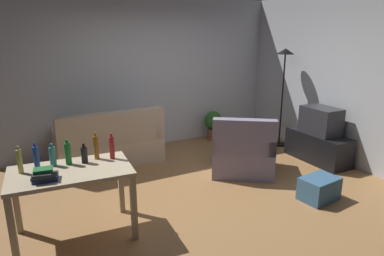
{
  "coord_description": "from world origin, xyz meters",
  "views": [
    {
      "loc": [
        -2.13,
        -3.76,
        2.13
      ],
      "look_at": [
        0.1,
        0.5,
        0.75
      ],
      "focal_mm": 32.11,
      "sensor_mm": 36.0,
      "label": 1
    }
  ],
  "objects_px": {
    "tv": "(321,121)",
    "storage_box": "(319,189)",
    "torchiere_lamp": "(284,71)",
    "bottle_squat": "(20,161)",
    "bottle_amber": "(96,147)",
    "armchair": "(243,153)",
    "bottle_green": "(68,153)",
    "bottle_dark": "(84,155)",
    "bottle_tall": "(53,156)",
    "desk": "(71,180)",
    "bottle_red": "(112,147)",
    "book_stack": "(44,175)",
    "couch": "(110,145)",
    "bottle_blue": "(36,158)",
    "potted_plant": "(213,123)",
    "tv_stand": "(318,147)"
  },
  "relations": [
    {
      "from": "tv",
      "to": "storage_box",
      "type": "height_order",
      "value": "tv"
    },
    {
      "from": "torchiere_lamp",
      "to": "bottle_squat",
      "type": "xyz_separation_m",
      "value": [
        -4.42,
        -1.19,
        -0.53
      ]
    },
    {
      "from": "tv",
      "to": "bottle_amber",
      "type": "bearing_deg",
      "value": 93.16
    },
    {
      "from": "armchair",
      "to": "bottle_squat",
      "type": "bearing_deg",
      "value": 42.88
    },
    {
      "from": "armchair",
      "to": "storage_box",
      "type": "height_order",
      "value": "armchair"
    },
    {
      "from": "bottle_green",
      "to": "bottle_dark",
      "type": "xyz_separation_m",
      "value": [
        0.16,
        -0.04,
        -0.03
      ]
    },
    {
      "from": "bottle_squat",
      "to": "bottle_tall",
      "type": "relative_size",
      "value": 1.18
    },
    {
      "from": "desk",
      "to": "bottle_red",
      "type": "relative_size",
      "value": 4.31
    },
    {
      "from": "torchiere_lamp",
      "to": "bottle_green",
      "type": "distance_m",
      "value": 4.17
    },
    {
      "from": "desk",
      "to": "bottle_green",
      "type": "relative_size",
      "value": 4.57
    },
    {
      "from": "armchair",
      "to": "book_stack",
      "type": "xyz_separation_m",
      "value": [
        -2.83,
        -0.73,
        0.49
      ]
    },
    {
      "from": "bottle_dark",
      "to": "armchair",
      "type": "bearing_deg",
      "value": 10.45
    },
    {
      "from": "couch",
      "to": "bottle_blue",
      "type": "height_order",
      "value": "bottle_blue"
    },
    {
      "from": "bottle_tall",
      "to": "bottle_red",
      "type": "xyz_separation_m",
      "value": [
        0.6,
        -0.08,
        0.02
      ]
    },
    {
      "from": "torchiere_lamp",
      "to": "bottle_green",
      "type": "bearing_deg",
      "value": -163.59
    },
    {
      "from": "bottle_squat",
      "to": "bottle_amber",
      "type": "xyz_separation_m",
      "value": [
        0.76,
        0.05,
        0.01
      ]
    },
    {
      "from": "couch",
      "to": "torchiere_lamp",
      "type": "relative_size",
      "value": 0.92
    },
    {
      "from": "bottle_blue",
      "to": "bottle_amber",
      "type": "distance_m",
      "value": 0.61
    },
    {
      "from": "bottle_red",
      "to": "storage_box",
      "type": "bearing_deg",
      "value": -16.37
    },
    {
      "from": "couch",
      "to": "bottle_red",
      "type": "height_order",
      "value": "bottle_red"
    },
    {
      "from": "tv",
      "to": "book_stack",
      "type": "bearing_deg",
      "value": 97.37
    },
    {
      "from": "bottle_squat",
      "to": "bottle_blue",
      "type": "bearing_deg",
      "value": -2.97
    },
    {
      "from": "desk",
      "to": "storage_box",
      "type": "xyz_separation_m",
      "value": [
        2.94,
        -0.61,
        -0.5
      ]
    },
    {
      "from": "potted_plant",
      "to": "bottle_dark",
      "type": "xyz_separation_m",
      "value": [
        -2.87,
        -2.1,
        0.52
      ]
    },
    {
      "from": "tv_stand",
      "to": "torchiere_lamp",
      "type": "distance_m",
      "value": 1.5
    },
    {
      "from": "potted_plant",
      "to": "book_stack",
      "type": "xyz_separation_m",
      "value": [
        -3.29,
        -2.38,
        0.48
      ]
    },
    {
      "from": "couch",
      "to": "tv_stand",
      "type": "height_order",
      "value": "couch"
    },
    {
      "from": "couch",
      "to": "tv_stand",
      "type": "distance_m",
      "value": 3.46
    },
    {
      "from": "couch",
      "to": "tv",
      "type": "bearing_deg",
      "value": 153.98
    },
    {
      "from": "tv_stand",
      "to": "storage_box",
      "type": "bearing_deg",
      "value": 133.89
    },
    {
      "from": "bottle_tall",
      "to": "potted_plant",
      "type": "bearing_deg",
      "value": 32.55
    },
    {
      "from": "desk",
      "to": "couch",
      "type": "bearing_deg",
      "value": 69.55
    },
    {
      "from": "bottle_squat",
      "to": "book_stack",
      "type": "relative_size",
      "value": 1.1
    },
    {
      "from": "couch",
      "to": "desk",
      "type": "distance_m",
      "value": 2.12
    },
    {
      "from": "desk",
      "to": "bottle_dark",
      "type": "distance_m",
      "value": 0.29
    },
    {
      "from": "book_stack",
      "to": "bottle_squat",
      "type": "bearing_deg",
      "value": 122.6
    },
    {
      "from": "bottle_amber",
      "to": "bottle_red",
      "type": "distance_m",
      "value": 0.17
    },
    {
      "from": "bottle_amber",
      "to": "bottle_red",
      "type": "height_order",
      "value": "bottle_amber"
    },
    {
      "from": "couch",
      "to": "potted_plant",
      "type": "distance_m",
      "value": 2.19
    },
    {
      "from": "desk",
      "to": "bottle_squat",
      "type": "relative_size",
      "value": 4.39
    },
    {
      "from": "bottle_amber",
      "to": "armchair",
      "type": "bearing_deg",
      "value": 9.53
    },
    {
      "from": "tv",
      "to": "armchair",
      "type": "distance_m",
      "value": 1.47
    },
    {
      "from": "armchair",
      "to": "bottle_squat",
      "type": "relative_size",
      "value": 4.3
    },
    {
      "from": "desk",
      "to": "armchair",
      "type": "height_order",
      "value": "armchair"
    },
    {
      "from": "tv",
      "to": "bottle_dark",
      "type": "xyz_separation_m",
      "value": [
        -3.81,
        -0.27,
        0.15
      ]
    },
    {
      "from": "armchair",
      "to": "couch",
      "type": "bearing_deg",
      "value": -3.41
    },
    {
      "from": "tv_stand",
      "to": "bottle_dark",
      "type": "bearing_deg",
      "value": 94.0
    },
    {
      "from": "bottle_blue",
      "to": "bottle_dark",
      "type": "distance_m",
      "value": 0.47
    },
    {
      "from": "couch",
      "to": "bottle_amber",
      "type": "xyz_separation_m",
      "value": [
        -0.56,
        -1.72,
        0.59
      ]
    },
    {
      "from": "armchair",
      "to": "bottle_amber",
      "type": "xyz_separation_m",
      "value": [
        -2.26,
        -0.38,
        0.57
      ]
    }
  ]
}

